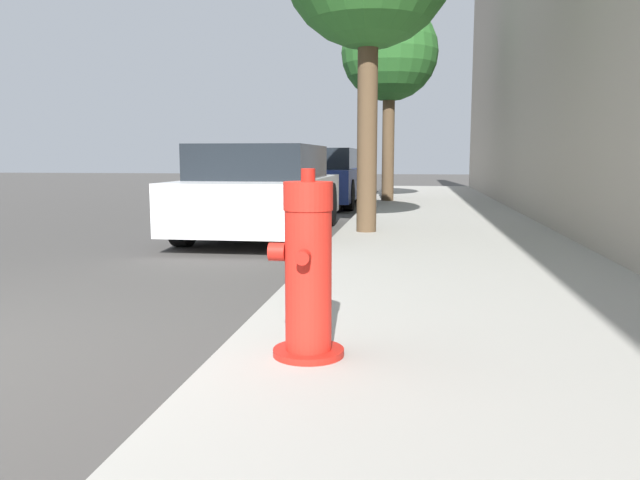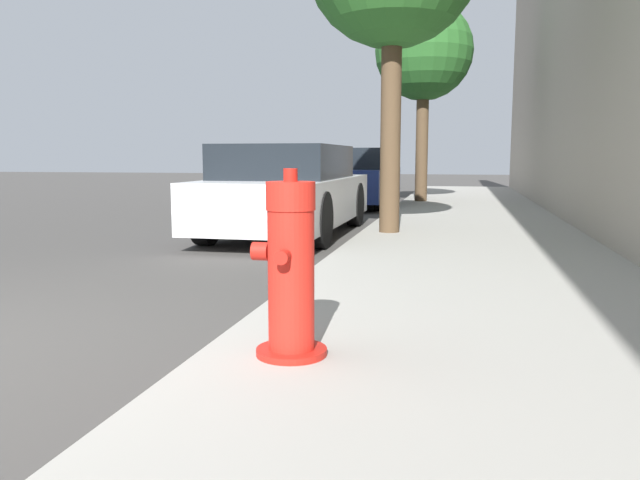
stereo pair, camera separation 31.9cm
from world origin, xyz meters
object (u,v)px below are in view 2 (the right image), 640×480
object	(u,v)px
street_tree_far	(424,53)
parked_car_mid	(352,178)
parked_car_near	(288,191)
fire_hydrant	(291,272)

from	to	relation	value
street_tree_far	parked_car_mid	bearing A→B (deg)	-170.12
parked_car_near	parked_car_mid	distance (m)	5.79
parked_car_mid	fire_hydrant	bearing A→B (deg)	-81.83
street_tree_far	fire_hydrant	bearing A→B (deg)	-89.68
parked_car_mid	parked_car_near	bearing A→B (deg)	-89.56
parked_car_near	street_tree_far	xyz separation A→B (m)	(1.55, 6.07, 2.87)
parked_car_mid	street_tree_far	size ratio (longest dim) A/B	1.00
fire_hydrant	street_tree_far	size ratio (longest dim) A/B	0.21
parked_car_mid	street_tree_far	xyz separation A→B (m)	(1.59, 0.28, 2.85)
fire_hydrant	parked_car_mid	size ratio (longest dim) A/B	0.21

